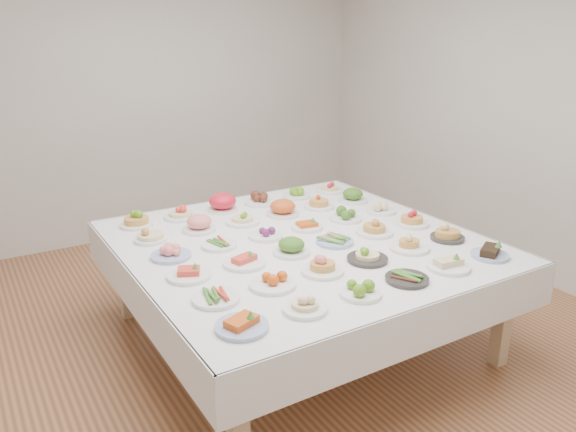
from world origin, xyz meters
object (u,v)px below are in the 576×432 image
dish_0 (242,320)px  dish_35 (330,185)px  dish_18 (171,251)px  display_table (299,249)px

dish_0 → dish_35: (1.72, 1.71, 0.01)m
dish_0 → dish_18: dish_0 is taller
dish_0 → dish_35: dish_35 is taller
dish_0 → dish_35: bearing=44.7°
display_table → dish_0: 1.22m
dish_35 → dish_0: bearing=-135.3°
dish_18 → dish_0: bearing=-91.1°
dish_18 → dish_35: bearing=22.0°
dish_0 → display_table: bearing=44.4°
dish_0 → dish_18: bearing=88.9°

